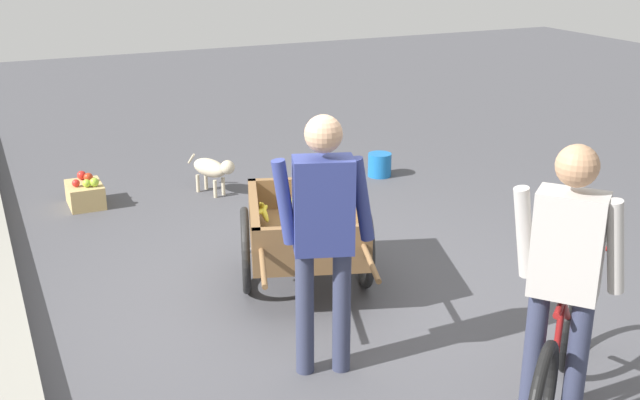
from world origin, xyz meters
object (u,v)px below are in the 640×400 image
bicycle (559,354)px  cyclist_person (566,266)px  fruit_cart (306,233)px  vendor_person (323,225)px  mixed_fruit_crate (85,193)px  dog (212,169)px  plastic_bucket (380,165)px

bicycle → cyclist_person: 0.61m
fruit_cart → cyclist_person: cyclist_person is taller
vendor_person → bicycle: size_ratio=1.21×
vendor_person → cyclist_person: 1.34m
vendor_person → mixed_fruit_crate: bearing=13.1°
vendor_person → bicycle: vendor_person is taller
cyclist_person → mixed_fruit_crate: (4.62, 1.72, -0.82)m
dog → plastic_bucket: dog is taller
fruit_cart → mixed_fruit_crate: 2.82m
cyclist_person → fruit_cart: bearing=13.8°
fruit_cart → dog: 2.34m
bicycle → plastic_bucket: bearing=-15.9°
fruit_cart → dog: fruit_cart is taller
plastic_bucket → cyclist_person: bearing=163.0°
bicycle → dog: (4.33, 0.62, -0.08)m
cyclist_person → mixed_fruit_crate: 5.00m
vendor_person → dog: size_ratio=2.53×
fruit_cart → vendor_person: (-1.09, 0.37, 0.51)m
bicycle → vendor_person: bearing=47.6°
fruit_cart → dog: size_ratio=2.88×
vendor_person → plastic_bucket: (3.25, -2.18, -0.82)m
plastic_bucket → dog: bearing=84.6°
bicycle → plastic_bucket: bicycle is taller
mixed_fruit_crate → cyclist_person: bearing=-159.6°
fruit_cart → vendor_person: bearing=161.3°
fruit_cart → plastic_bucket: size_ratio=7.18×
plastic_bucket → vendor_person: bearing=146.2°
bicycle → mixed_fruit_crate: size_ratio=2.99×
bicycle → dog: bearing=8.2°
cyclist_person → mixed_fruit_crate: size_ratio=3.58×
vendor_person → cyclist_person: vendor_person is taller
plastic_bucket → mixed_fruit_crate: size_ratio=0.57×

